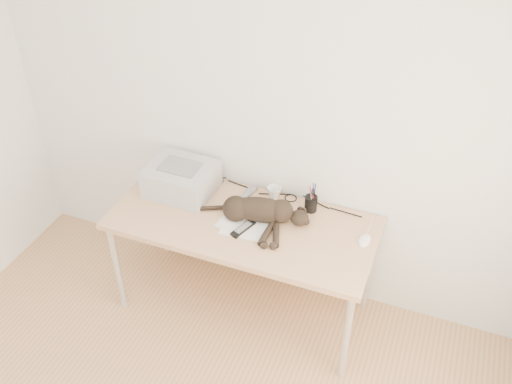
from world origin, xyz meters
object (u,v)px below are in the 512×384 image
at_px(printer, 181,179).
at_px(mug, 274,193).
at_px(cat, 257,211).
at_px(desk, 248,229).
at_px(mouse, 365,239).
at_px(pen_cup, 311,203).

bearing_deg(printer, mug, 13.72).
bearing_deg(cat, printer, 158.42).
bearing_deg(printer, desk, -6.41).
xyz_separation_m(printer, mouse, (1.20, -0.05, -0.07)).
height_order(desk, pen_cup, pen_cup).
distance_m(desk, cat, 0.22).
distance_m(printer, mouse, 1.20).
height_order(printer, pen_cup, same).
distance_m(cat, mug, 0.24).
bearing_deg(cat, mouse, -6.97).
height_order(desk, mug, mug).
height_order(desk, printer, printer).
xyz_separation_m(pen_cup, mouse, (0.37, -0.16, -0.04)).
bearing_deg(mug, printer, -166.28).
distance_m(printer, cat, 0.56).
relative_size(mug, pen_cup, 0.46).
height_order(printer, mug, printer).
height_order(cat, mug, cat).
bearing_deg(printer, mouse, -2.40).
bearing_deg(mug, cat, -96.02).
bearing_deg(cat, mug, 72.65).
xyz_separation_m(desk, mug, (0.10, 0.19, 0.17)).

